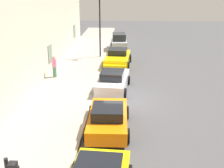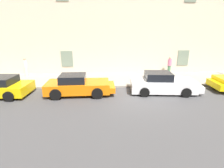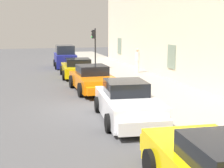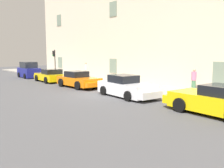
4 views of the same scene
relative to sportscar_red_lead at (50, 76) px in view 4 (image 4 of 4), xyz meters
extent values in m
plane|color=#444447|center=(9.52, -0.82, -0.58)|extent=(80.00, 80.00, 0.00)
cube|color=gray|center=(9.52, 3.30, -0.51)|extent=(60.00, 4.24, 0.14)
cube|color=beige|center=(9.52, 7.15, 5.67)|extent=(43.25, 3.44, 12.50)
cube|color=gray|center=(-7.78, 5.40, 1.02)|extent=(1.10, 0.06, 1.50)
cube|color=gray|center=(3.75, 5.40, 1.02)|extent=(1.10, 0.06, 1.50)
cube|color=gray|center=(15.29, 5.40, 1.02)|extent=(1.10, 0.06, 1.50)
cube|color=gray|center=(-7.78, 5.40, 6.87)|extent=(1.10, 0.06, 1.50)
cube|color=gray|center=(3.75, 5.40, 6.87)|extent=(1.10, 0.06, 1.50)
cube|color=yellow|center=(0.14, -0.01, -0.07)|extent=(4.26, 2.29, 0.64)
cube|color=black|center=(0.45, -0.03, 0.49)|extent=(1.75, 1.73, 0.48)
cube|color=yellow|center=(-1.68, 0.10, -0.16)|extent=(1.35, 1.95, 0.35)
cylinder|color=black|center=(-1.21, -0.95, -0.25)|extent=(0.67, 0.28, 0.65)
cylinder|color=black|center=(-1.08, 1.09, -0.25)|extent=(0.67, 0.28, 0.65)
cylinder|color=black|center=(1.36, -1.10, -0.25)|extent=(0.67, 0.28, 0.65)
cylinder|color=black|center=(1.48, 0.93, -0.25)|extent=(0.67, 0.28, 0.65)
cube|color=orange|center=(5.49, -0.03, -0.03)|extent=(4.28, 2.01, 0.67)
cube|color=black|center=(5.17, -0.04, 0.56)|extent=(1.73, 1.57, 0.50)
cube|color=orange|center=(7.35, 0.00, -0.12)|extent=(1.31, 1.80, 0.37)
cylinder|color=black|center=(6.78, 0.95, -0.22)|extent=(0.73, 0.26, 0.72)
cylinder|color=black|center=(6.82, -0.97, -0.22)|extent=(0.73, 0.26, 0.72)
cylinder|color=black|center=(4.15, 0.90, -0.22)|extent=(0.73, 0.26, 0.72)
cylinder|color=black|center=(4.19, -1.02, -0.22)|extent=(0.73, 0.26, 0.72)
cube|color=white|center=(11.39, 0.01, -0.04)|extent=(4.55, 2.26, 0.80)
cube|color=black|center=(11.06, 0.04, 0.62)|extent=(1.89, 1.65, 0.52)
cube|color=white|center=(13.32, -0.16, -0.14)|extent=(1.47, 1.84, 0.44)
cylinder|color=black|center=(12.83, 0.83, -0.26)|extent=(0.66, 0.30, 0.64)
cylinder|color=black|center=(12.66, -1.05, -0.26)|extent=(0.66, 0.30, 0.64)
cylinder|color=black|center=(10.11, 1.07, -0.26)|extent=(0.66, 0.30, 0.64)
cylinder|color=black|center=(9.94, -0.80, -0.26)|extent=(0.66, 0.30, 0.64)
cube|color=yellow|center=(17.75, -0.07, 0.00)|extent=(4.50, 2.31, 0.80)
cube|color=black|center=(18.08, -0.09, 0.64)|extent=(1.85, 1.74, 0.48)
cube|color=yellow|center=(15.83, 0.06, -0.10)|extent=(1.43, 1.96, 0.44)
cylinder|color=black|center=(16.33, -1.00, -0.22)|extent=(0.74, 0.29, 0.73)
cylinder|color=black|center=(16.46, 1.04, -0.22)|extent=(0.74, 0.29, 0.73)
cube|color=navy|center=(-5.36, -0.15, 0.05)|extent=(3.70, 1.81, 1.08)
cube|color=#1E232B|center=(-5.36, -0.15, 0.95)|extent=(2.24, 1.55, 0.73)
cylinder|color=black|center=(-4.23, 0.63, -0.28)|extent=(0.61, 0.23, 0.60)
cylinder|color=black|center=(-4.31, -1.02, -0.28)|extent=(0.61, 0.23, 0.60)
cylinder|color=black|center=(-6.41, 0.73, -0.28)|extent=(0.61, 0.23, 0.60)
cylinder|color=black|center=(-6.48, -0.92, -0.28)|extent=(0.61, 0.23, 0.60)
cylinder|color=black|center=(-2.39, 1.83, 1.15)|extent=(0.10, 0.10, 3.19)
cube|color=black|center=(-2.39, 1.69, 2.30)|extent=(0.22, 0.20, 0.66)
sphere|color=black|center=(-2.39, 1.58, 2.51)|extent=(0.12, 0.12, 0.12)
sphere|color=black|center=(-2.39, 1.58, 2.30)|extent=(0.12, 0.12, 0.12)
sphere|color=green|center=(-2.39, 1.58, 2.09)|extent=(0.12, 0.12, 0.12)
cylinder|color=silver|center=(0.18, 4.39, -0.01)|extent=(0.37, 0.37, 0.86)
cylinder|color=silver|center=(0.18, 4.39, 0.75)|extent=(0.46, 0.46, 0.66)
sphere|color=tan|center=(0.18, 4.39, 1.20)|extent=(0.22, 0.22, 0.22)
cylinder|color=#4C7F59|center=(13.67, 4.70, -0.03)|extent=(0.37, 0.37, 0.82)
cylinder|color=pink|center=(13.67, 4.70, 0.70)|extent=(0.46, 0.46, 0.64)
sphere|color=tan|center=(13.67, 4.70, 1.14)|extent=(0.22, 0.22, 0.22)
camera|label=1|loc=(-8.26, -1.00, 6.69)|focal=47.77mm
camera|label=2|loc=(7.20, -11.24, 3.65)|focal=27.26mm
camera|label=3|loc=(23.24, -3.84, 2.99)|focal=54.06mm
camera|label=4|loc=(23.17, -11.35, 2.41)|focal=38.73mm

